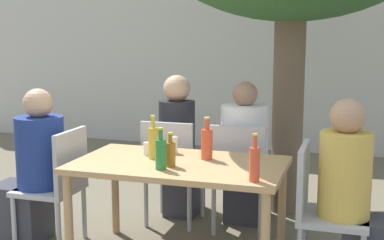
# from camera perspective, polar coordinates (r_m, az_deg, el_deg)

# --- Properties ---
(cafe_building_wall) EXTENTS (10.00, 0.08, 2.80)m
(cafe_building_wall) POSITION_cam_1_polar(r_m,az_deg,el_deg) (7.37, 8.32, 7.58)
(cafe_building_wall) COLOR beige
(cafe_building_wall) RESTS_ON ground_plane
(dining_table_front) EXTENTS (1.46, 0.85, 0.73)m
(dining_table_front) POSITION_cam_1_polar(r_m,az_deg,el_deg) (3.75, -1.37, -5.71)
(dining_table_front) COLOR tan
(dining_table_front) RESTS_ON ground_plane
(patio_chair_0) EXTENTS (0.44, 0.44, 0.90)m
(patio_chair_0) POSITION_cam_1_polar(r_m,az_deg,el_deg) (4.19, -14.05, -6.30)
(patio_chair_0) COLOR #B2B2B7
(patio_chair_0) RESTS_ON ground_plane
(patio_chair_1) EXTENTS (0.44, 0.44, 0.90)m
(patio_chair_1) POSITION_cam_1_polar(r_m,az_deg,el_deg) (3.61, 13.47, -8.82)
(patio_chair_1) COLOR #B2B2B7
(patio_chair_1) RESTS_ON ground_plane
(patio_chair_2) EXTENTS (0.44, 0.44, 0.90)m
(patio_chair_2) POSITION_cam_1_polar(r_m,az_deg,el_deg) (4.48, -2.22, -4.98)
(patio_chair_2) COLOR #B2B2B7
(patio_chair_2) RESTS_ON ground_plane
(patio_chair_3) EXTENTS (0.44, 0.44, 0.90)m
(patio_chair_3) POSITION_cam_1_polar(r_m,az_deg,el_deg) (4.32, 5.15, -5.54)
(patio_chair_3) COLOR #B2B2B7
(patio_chair_3) RESTS_ON ground_plane
(person_seated_0) EXTENTS (0.58, 0.36, 1.21)m
(person_seated_0) POSITION_cam_1_polar(r_m,az_deg,el_deg) (4.30, -16.71, -5.54)
(person_seated_0) COLOR #383842
(person_seated_0) RESTS_ON ground_plane
(person_seated_1) EXTENTS (0.57, 0.33, 1.22)m
(person_seated_1) POSITION_cam_1_polar(r_m,az_deg,el_deg) (3.59, 17.25, -8.50)
(person_seated_1) COLOR #383842
(person_seated_1) RESTS_ON ground_plane
(person_seated_2) EXTENTS (0.31, 0.55, 1.27)m
(person_seated_2) POSITION_cam_1_polar(r_m,az_deg,el_deg) (4.68, -1.27, -3.64)
(person_seated_2) COLOR #383842
(person_seated_2) RESTS_ON ground_plane
(person_seated_3) EXTENTS (0.39, 0.60, 1.23)m
(person_seated_3) POSITION_cam_1_polar(r_m,az_deg,el_deg) (4.53, 5.77, -4.26)
(person_seated_3) COLOR #383842
(person_seated_3) RESTS_ON ground_plane
(green_bottle_0) EXTENTS (0.07, 0.07, 0.28)m
(green_bottle_0) POSITION_cam_1_polar(r_m,az_deg,el_deg) (3.52, -3.35, -3.57)
(green_bottle_0) COLOR #287A38
(green_bottle_0) RESTS_ON dining_table_front
(oil_cruet_1) EXTENTS (0.07, 0.07, 0.31)m
(oil_cruet_1) POSITION_cam_1_polar(r_m,az_deg,el_deg) (3.82, -4.15, -2.34)
(oil_cruet_1) COLOR gold
(oil_cruet_1) RESTS_ON dining_table_front
(amber_bottle_2) EXTENTS (0.07, 0.07, 0.23)m
(amber_bottle_2) POSITION_cam_1_polar(r_m,az_deg,el_deg) (3.60, -2.33, -3.57)
(amber_bottle_2) COLOR #9E661E
(amber_bottle_2) RESTS_ON dining_table_front
(soda_bottle_3) EXTENTS (0.08, 0.08, 0.30)m
(soda_bottle_3) POSITION_cam_1_polar(r_m,az_deg,el_deg) (3.79, 1.59, -2.47)
(soda_bottle_3) COLOR #DB4C2D
(soda_bottle_3) RESTS_ON dining_table_front
(soda_bottle_4) EXTENTS (0.06, 0.06, 0.30)m
(soda_bottle_4) POSITION_cam_1_polar(r_m,az_deg,el_deg) (3.25, 6.69, -4.58)
(soda_bottle_4) COLOR #DB4C2D
(soda_bottle_4) RESTS_ON dining_table_front
(drinking_glass_0) EXTENTS (0.07, 0.07, 0.10)m
(drinking_glass_0) POSITION_cam_1_polar(r_m,az_deg,el_deg) (3.94, -4.73, -3.07)
(drinking_glass_0) COLOR silver
(drinking_glass_0) RESTS_ON dining_table_front
(drinking_glass_1) EXTENTS (0.08, 0.08, 0.12)m
(drinking_glass_1) POSITION_cam_1_polar(r_m,az_deg,el_deg) (3.99, -2.08, -2.69)
(drinking_glass_1) COLOR silver
(drinking_glass_1) RESTS_ON dining_table_front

